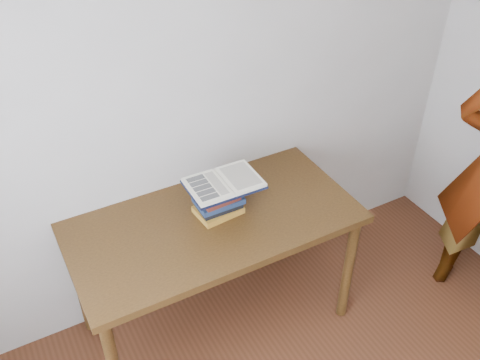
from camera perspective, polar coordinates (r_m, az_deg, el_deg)
room_shell at (r=1.44m, az=21.74°, el=-10.98°), size 3.54×3.54×2.62m
desk at (r=2.84m, az=-2.77°, el=-5.69°), size 1.50×0.75×0.81m
book_stack at (r=2.77m, az=-2.37°, el=-2.00°), size 0.25×0.20×0.18m
open_book at (r=2.69m, az=-1.73°, el=-0.33°), size 0.37×0.26×0.03m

